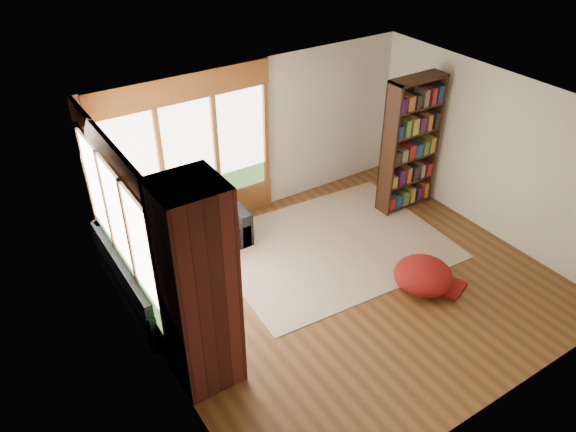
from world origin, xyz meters
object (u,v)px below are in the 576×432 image
dog_tan (183,207)px  pouf (423,275)px  area_rug (331,245)px  dog_brindle (182,255)px  brick_chimney (198,289)px  bookshelf (410,145)px  sectional_sofa (171,253)px

dog_tan → pouf: bearing=-86.1°
area_rug → dog_brindle: size_ratio=3.70×
dog_brindle → dog_tan: bearing=-16.2°
brick_chimney → bookshelf: size_ratio=1.13×
brick_chimney → dog_tan: 2.50m
sectional_sofa → area_rug: 2.47m
area_rug → bookshelf: bookshelf is taller
sectional_sofa → dog_tan: dog_tan is taller
sectional_sofa → bookshelf: (4.09, -0.51, 0.85)m
bookshelf → dog_brindle: (-4.20, -0.21, -0.38)m
sectional_sofa → pouf: sectional_sofa is taller
dog_brindle → pouf: bearing=-109.9°
pouf → brick_chimney: bearing=175.2°
brick_chimney → bookshelf: brick_chimney is taller
brick_chimney → dog_tan: (0.81, 2.32, -0.48)m
sectional_sofa → pouf: 3.62m
pouf → dog_tan: bearing=133.1°
brick_chimney → bookshelf: bearing=18.7°
pouf → dog_tan: dog_tan is taller
brick_chimney → pouf: 3.41m
brick_chimney → dog_brindle: bearing=75.6°
sectional_sofa → dog_brindle: dog_brindle is taller
sectional_sofa → dog_brindle: 0.87m
sectional_sofa → brick_chimney: bearing=-100.2°
dog_brindle → bookshelf: bearing=-78.2°
brick_chimney → area_rug: brick_chimney is taller
area_rug → dog_brindle: dog_brindle is taller
brick_chimney → dog_tan: bearing=70.8°
brick_chimney → sectional_sofa: 2.32m
dog_tan → sectional_sofa: bearing=177.9°
brick_chimney → sectional_sofa: size_ratio=1.18×
bookshelf → dog_brindle: bookshelf is taller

